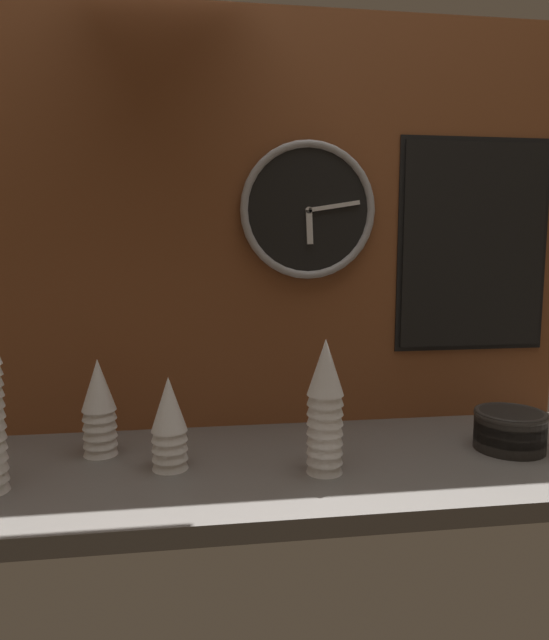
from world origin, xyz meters
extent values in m
cube|color=slate|center=(0.00, 0.00, -0.02)|extent=(1.60, 0.56, 0.04)
cube|color=brown|center=(0.00, 0.27, 0.53)|extent=(1.60, 0.03, 1.05)
cone|color=white|center=(0.07, -0.08, 0.06)|extent=(0.08, 0.08, 0.12)
cone|color=white|center=(0.07, -0.08, 0.08)|extent=(0.08, 0.08, 0.12)
cone|color=white|center=(0.07, -0.08, 0.10)|extent=(0.08, 0.08, 0.12)
cone|color=white|center=(0.07, -0.08, 0.12)|extent=(0.08, 0.08, 0.12)
cone|color=white|center=(0.07, -0.08, 0.14)|extent=(0.08, 0.08, 0.12)
cone|color=white|center=(0.07, -0.08, 0.16)|extent=(0.08, 0.08, 0.12)
cone|color=white|center=(0.07, -0.08, 0.18)|extent=(0.08, 0.08, 0.12)
cone|color=white|center=(0.07, -0.08, 0.20)|extent=(0.08, 0.08, 0.12)
cone|color=white|center=(0.07, -0.08, 0.23)|extent=(0.08, 0.08, 0.12)
cone|color=white|center=(-0.41, 0.09, 0.06)|extent=(0.08, 0.08, 0.12)
cone|color=white|center=(-0.41, 0.09, 0.08)|extent=(0.08, 0.08, 0.12)
cone|color=white|center=(-0.41, 0.09, 0.10)|extent=(0.08, 0.08, 0.12)
cone|color=white|center=(-0.41, 0.09, 0.12)|extent=(0.08, 0.08, 0.12)
cone|color=white|center=(-0.41, 0.09, 0.14)|extent=(0.08, 0.08, 0.12)
cone|color=white|center=(-0.41, 0.09, 0.16)|extent=(0.08, 0.08, 0.12)
cone|color=white|center=(-0.25, -0.02, 0.06)|extent=(0.08, 0.08, 0.12)
cone|color=white|center=(-0.25, -0.02, 0.08)|extent=(0.08, 0.08, 0.12)
cone|color=white|center=(-0.25, -0.02, 0.10)|extent=(0.08, 0.08, 0.12)
cone|color=white|center=(-0.25, -0.02, 0.12)|extent=(0.08, 0.08, 0.12)
cone|color=white|center=(-0.25, -0.02, 0.14)|extent=(0.08, 0.08, 0.12)
cylinder|color=black|center=(0.53, -0.01, 0.02)|extent=(0.16, 0.16, 0.04)
cylinder|color=black|center=(0.53, -0.01, 0.04)|extent=(0.16, 0.16, 0.04)
cylinder|color=black|center=(0.53, -0.01, 0.07)|extent=(0.16, 0.16, 0.04)
torus|color=#302D2A|center=(0.53, -0.01, 0.08)|extent=(0.16, 0.16, 0.02)
cylinder|color=black|center=(0.10, 0.24, 0.56)|extent=(0.34, 0.02, 0.34)
torus|color=#B2B2B7|center=(0.10, 0.23, 0.56)|extent=(0.35, 0.02, 0.35)
cube|color=white|center=(0.10, 0.23, 0.52)|extent=(0.02, 0.01, 0.09)
cube|color=white|center=(0.16, 0.23, 0.57)|extent=(0.13, 0.01, 0.03)
cylinder|color=white|center=(0.10, 0.23, 0.56)|extent=(0.02, 0.01, 0.02)
cube|color=black|center=(0.55, 0.25, 0.47)|extent=(0.42, 0.01, 0.56)
cube|color=black|center=(0.55, 0.24, 0.47)|extent=(0.40, 0.01, 0.54)
camera|label=1|loc=(-0.19, -1.20, 0.48)|focal=32.00mm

